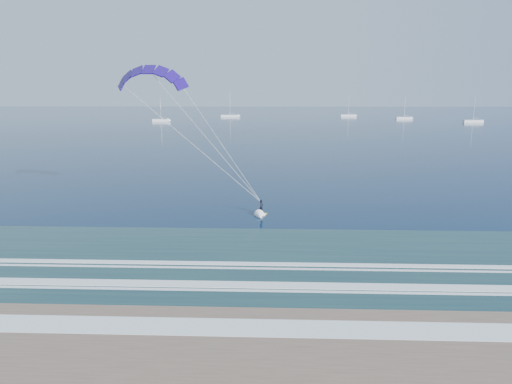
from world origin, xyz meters
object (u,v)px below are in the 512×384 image
object	(u,v)px
sailboat_3	(348,115)
sailboat_4	(404,118)
sailboat_2	(230,116)
kitesurfer_rig	(202,134)
sailboat_5	(473,121)
sailboat_1	(161,120)

from	to	relation	value
sailboat_3	sailboat_4	world-z (taller)	sailboat_3
sailboat_3	sailboat_4	distance (m)	35.99
sailboat_2	sailboat_3	distance (m)	67.97
kitesurfer_rig	sailboat_4	xyz separation A→B (m)	(75.03, 193.18, -8.23)
sailboat_2	sailboat_5	distance (m)	125.01
sailboat_2	kitesurfer_rig	bearing A→B (deg)	-85.44
kitesurfer_rig	sailboat_3	distance (m)	225.58
sailboat_2	sailboat_3	xyz separation A→B (m)	(67.68, 6.31, -0.01)
sailboat_2	sailboat_3	size ratio (longest dim) A/B	1.16
sailboat_1	sailboat_5	distance (m)	144.62
sailboat_3	kitesurfer_rig	bearing A→B (deg)	-102.99
sailboat_1	sailboat_2	distance (m)	53.14
sailboat_3	sailboat_4	size ratio (longest dim) A/B	1.06
sailboat_4	sailboat_5	size ratio (longest dim) A/B	0.96
kitesurfer_rig	sailboat_1	distance (m)	174.87
sailboat_3	sailboat_5	xyz separation A→B (m)	(48.28, -53.01, -0.00)
kitesurfer_rig	sailboat_5	world-z (taller)	kitesurfer_rig
sailboat_2	sailboat_5	xyz separation A→B (m)	(115.96, -46.70, -0.01)
sailboat_3	sailboat_1	bearing A→B (deg)	-152.07
sailboat_4	sailboat_3	bearing A→B (deg)	132.62
sailboat_1	sailboat_5	bearing A→B (deg)	-0.77
kitesurfer_rig	sailboat_2	world-z (taller)	kitesurfer_rig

